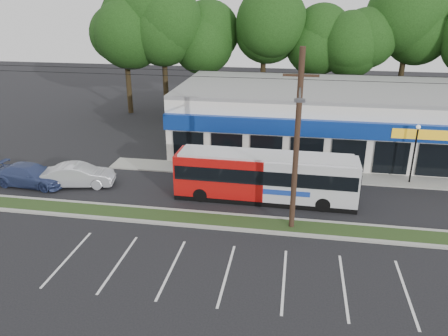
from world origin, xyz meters
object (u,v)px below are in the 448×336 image
(metrobus, at_px, (265,176))
(car_dark, at_px, (309,173))
(utility_pole, at_px, (294,137))
(lamp_post, at_px, (415,147))
(pedestrian_b, at_px, (291,179))
(car_blue, at_px, (31,175))
(pedestrian_a, at_px, (311,176))
(car_silver, at_px, (79,175))

(metrobus, height_order, car_dark, metrobus)
(utility_pole, xyz_separation_m, lamp_post, (8.17, 7.87, -2.74))
(car_dark, height_order, pedestrian_b, pedestrian_b)
(car_blue, bearing_deg, pedestrian_a, -77.43)
(lamp_post, bearing_deg, pedestrian_b, -161.17)
(car_blue, height_order, pedestrian_b, pedestrian_b)
(utility_pole, distance_m, pedestrian_a, 7.61)
(utility_pole, xyz_separation_m, pedestrian_b, (-0.04, 5.07, -4.48))
(utility_pole, bearing_deg, car_dark, 80.38)
(pedestrian_a, bearing_deg, metrobus, 16.15)
(metrobus, relative_size, pedestrian_b, 6.15)
(utility_pole, xyz_separation_m, car_blue, (-17.81, 3.13, -4.66))
(car_blue, relative_size, pedestrian_a, 3.11)
(pedestrian_a, bearing_deg, car_blue, -14.37)
(utility_pole, bearing_deg, car_blue, 170.02)
(car_dark, xyz_separation_m, car_blue, (-18.97, -3.76, 0.04))
(car_blue, distance_m, pedestrian_a, 19.29)
(car_dark, relative_size, car_silver, 0.87)
(lamp_post, xyz_separation_m, pedestrian_b, (-8.21, -2.80, -1.73))
(utility_pole, relative_size, car_blue, 9.65)
(lamp_post, height_order, car_silver, lamp_post)
(lamp_post, height_order, car_dark, lamp_post)
(pedestrian_a, relative_size, pedestrian_b, 0.89)
(lamp_post, distance_m, car_dark, 7.34)
(pedestrian_a, bearing_deg, pedestrian_b, 10.49)
(car_silver, height_order, pedestrian_b, pedestrian_b)
(pedestrian_b, bearing_deg, car_silver, -4.95)
(metrobus, height_order, car_blue, metrobus)
(lamp_post, relative_size, pedestrian_b, 2.27)
(car_dark, height_order, car_silver, car_silver)
(utility_pole, relative_size, lamp_post, 11.76)
(metrobus, xyz_separation_m, car_silver, (-12.81, -0.00, -0.85))
(car_silver, xyz_separation_m, pedestrian_a, (15.74, 2.37, 0.05))
(lamp_post, height_order, car_blue, lamp_post)
(pedestrian_a, height_order, pedestrian_b, pedestrian_b)
(utility_pole, relative_size, car_silver, 10.52)
(car_silver, bearing_deg, pedestrian_a, -93.12)
(metrobus, distance_m, car_dark, 4.46)
(car_dark, bearing_deg, pedestrian_a, 179.63)
(car_silver, height_order, car_blue, car_silver)
(pedestrian_b, bearing_deg, metrobus, 32.04)
(car_dark, distance_m, pedestrian_b, 2.20)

